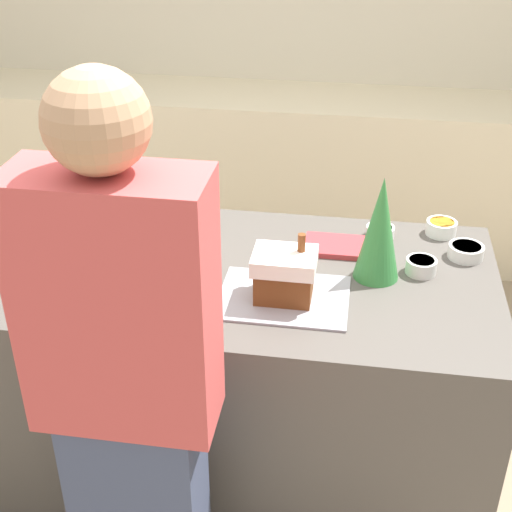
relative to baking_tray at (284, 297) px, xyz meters
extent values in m
plane|color=gray|center=(-0.23, 0.15, -0.89)|extent=(12.00, 12.00, 0.00)
cube|color=beige|center=(-0.23, 2.35, 0.41)|extent=(8.00, 0.05, 2.60)
cube|color=beige|center=(-0.23, 2.02, -0.43)|extent=(6.00, 0.60, 0.92)
cube|color=#514C47|center=(-0.23, 0.15, -0.45)|extent=(1.85, 0.90, 0.88)
cube|color=#9E9EA8|center=(0.00, 0.00, 0.00)|extent=(0.41, 0.31, 0.01)
cube|color=brown|center=(0.00, 0.00, 0.06)|extent=(0.18, 0.14, 0.10)
cube|color=white|center=(0.00, 0.00, 0.13)|extent=(0.20, 0.16, 0.05)
cylinder|color=brown|center=(0.05, 0.02, 0.19)|extent=(0.02, 0.02, 0.06)
cone|color=#33843D|center=(0.28, 0.18, 0.17)|extent=(0.15, 0.15, 0.36)
cylinder|color=silver|center=(-0.58, 0.19, 0.02)|extent=(0.11, 0.11, 0.05)
cylinder|color=orange|center=(-0.58, 0.19, 0.04)|extent=(0.09, 0.09, 0.01)
cylinder|color=silver|center=(0.59, 0.36, 0.02)|extent=(0.12, 0.12, 0.05)
cylinder|color=brown|center=(0.59, 0.36, 0.04)|extent=(0.10, 0.10, 0.01)
cylinder|color=white|center=(0.52, 0.52, 0.02)|extent=(0.11, 0.11, 0.05)
cylinder|color=orange|center=(0.52, 0.52, 0.04)|extent=(0.09, 0.09, 0.01)
cylinder|color=white|center=(-0.79, 0.17, 0.01)|extent=(0.10, 0.10, 0.04)
cylinder|color=white|center=(-0.79, 0.17, 0.03)|extent=(0.08, 0.08, 0.01)
cylinder|color=silver|center=(0.43, 0.23, 0.02)|extent=(0.10, 0.10, 0.05)
cylinder|color=green|center=(0.43, 0.23, 0.04)|extent=(0.08, 0.08, 0.01)
cylinder|color=silver|center=(0.30, 0.47, 0.02)|extent=(0.10, 0.10, 0.04)
cylinder|color=orange|center=(0.30, 0.47, 0.03)|extent=(0.08, 0.08, 0.01)
cylinder|color=white|center=(-0.36, 0.28, 0.01)|extent=(0.10, 0.10, 0.04)
cylinder|color=yellow|center=(-0.36, 0.28, 0.03)|extent=(0.08, 0.08, 0.01)
cube|color=#B23338|center=(0.14, 0.35, 0.01)|extent=(0.21, 0.16, 0.02)
cylinder|color=#B24238|center=(-0.31, -0.06, 0.04)|extent=(0.07, 0.07, 0.08)
cube|color=#CC4C4C|center=(-0.33, -0.55, 0.30)|extent=(0.46, 0.21, 0.67)
sphere|color=tan|center=(-0.33, -0.55, 0.75)|extent=(0.23, 0.23, 0.23)
cylinder|color=tan|center=(-0.33, -0.32, 0.45)|extent=(0.08, 0.46, 0.08)
camera|label=1|loc=(0.21, -1.88, 1.23)|focal=50.00mm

